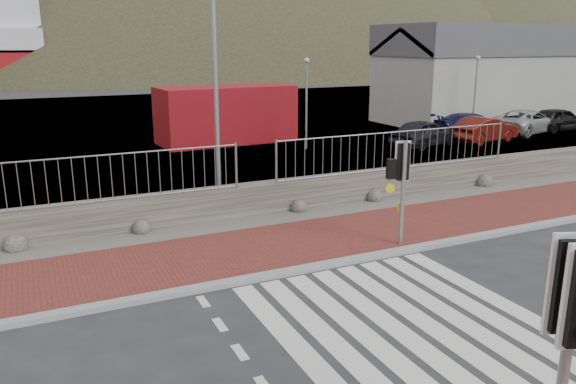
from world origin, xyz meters
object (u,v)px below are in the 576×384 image
traffic_signal_far (403,171)px  car_d (526,121)px  car_b (485,130)px  car_a (423,133)px  traffic_signal_near (572,313)px  streetlight (219,58)px  car_c (473,125)px  car_e (559,119)px  shipping_container (226,114)px

traffic_signal_far → car_d: traffic_signal_far is taller
traffic_signal_far → car_b: traffic_signal_far is taller
traffic_signal_far → car_a: traffic_signal_far is taller
traffic_signal_far → car_b: 16.40m
traffic_signal_near → car_b: traffic_signal_near is taller
streetlight → car_c: (16.14, 7.17, -3.74)m
traffic_signal_near → car_e: bearing=61.9°
car_a → car_d: 7.73m
streetlight → shipping_container: streetlight is taller
car_b → car_e: 6.42m
streetlight → car_a: 13.79m
car_a → car_c: (4.23, 1.29, -0.03)m
car_c → car_d: size_ratio=0.92×
car_a → car_d: car_a is taller
car_c → traffic_signal_near: bearing=148.6°
traffic_signal_near → car_a: (12.13, 17.61, -1.49)m
car_a → car_c: size_ratio=0.90×
shipping_container → car_a: bearing=-36.8°
traffic_signal_near → car_d: traffic_signal_near is taller
car_e → streetlight: bearing=109.4°
traffic_signal_near → streetlight: 11.94m
streetlight → car_b: (15.47, 5.61, -3.74)m
traffic_signal_far → car_e: size_ratio=0.68×
car_b → car_e: (6.35, 0.99, 0.03)m
traffic_signal_near → car_d: size_ratio=0.64×
car_a → car_d: bearing=-100.9°
traffic_signal_near → car_b: 23.43m
streetlight → traffic_signal_far: bearing=-75.4°
car_d → car_a: bearing=82.9°
traffic_signal_far → car_c: 17.92m
traffic_signal_near → streetlight: (0.22, 11.73, 2.22)m
streetlight → car_c: streetlight is taller
shipping_container → car_c: (12.19, -3.89, -0.75)m
traffic_signal_far → car_b: size_ratio=0.69×
car_a → car_e: car_e is taller
streetlight → car_d: size_ratio=1.68×
car_b → car_c: 1.70m
streetlight → car_b: bearing=3.8°
traffic_signal_far → car_a: (9.08, 10.65, -1.23)m
shipping_container → traffic_signal_far: bearing=-97.8°
shipping_container → car_a: size_ratio=1.72×
car_a → shipping_container: bearing=39.2°
traffic_signal_far → shipping_container: size_ratio=0.39×
car_a → car_c: bearing=-90.9°
car_b → car_e: bearing=-91.7°
car_c → car_e: bearing=-86.4°
shipping_container → car_a: 9.52m
car_b → traffic_signal_near: bearing=127.3°
car_b → car_d: car_d is taller
car_c → car_e: car_e is taller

